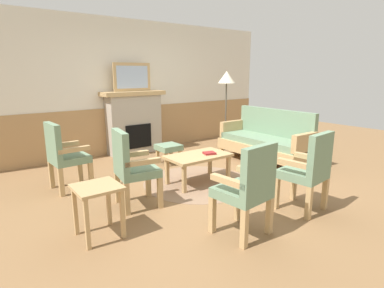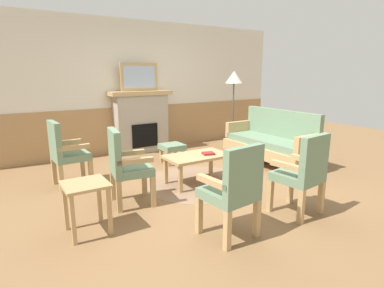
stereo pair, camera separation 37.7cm
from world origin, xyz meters
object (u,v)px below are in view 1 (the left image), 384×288
object	(u,v)px
coffee_table	(198,158)
floor_lamp_by_couch	(227,82)
armchair_near_fireplace	(132,165)
footstool	(169,149)
couch	(266,141)
side_table	(98,197)
framed_picture	(132,77)
armchair_front_center	(248,186)
armchair_by_window_left	(64,153)
book_on_table	(209,153)
armchair_front_left	(308,168)
fireplace	(134,122)

from	to	relation	value
coffee_table	floor_lamp_by_couch	bearing A→B (deg)	36.78
armchair_near_fireplace	footstool	bearing A→B (deg)	43.80
couch	side_table	distance (m)	3.62
framed_picture	armchair_front_center	size ratio (longest dim) A/B	0.82
floor_lamp_by_couch	armchair_by_window_left	bearing A→B (deg)	-172.68
book_on_table	footstool	world-z (taller)	book_on_table
couch	armchair_near_fireplace	distance (m)	2.94
armchair_front_left	armchair_front_center	distance (m)	1.02
footstool	armchair_near_fireplace	xyz separation A→B (m)	(-1.39, -1.33, 0.25)
framed_picture	coffee_table	distance (m)	2.54
armchair_by_window_left	book_on_table	bearing A→B (deg)	-27.61
armchair_front_left	side_table	bearing A→B (deg)	157.95
coffee_table	footstool	bearing A→B (deg)	80.21
book_on_table	fireplace	bearing A→B (deg)	92.16
armchair_front_left	footstool	bearing A→B (deg)	95.06
armchair_by_window_left	armchair_front_center	xyz separation A→B (m)	(1.11, -2.46, 0.00)
framed_picture	side_table	distance (m)	3.65
framed_picture	couch	xyz separation A→B (m)	(1.65, -2.10, -1.16)
framed_picture	fireplace	bearing A→B (deg)	-90.00
armchair_near_fireplace	side_table	size ratio (longest dim) A/B	1.78
book_on_table	floor_lamp_by_couch	world-z (taller)	floor_lamp_by_couch
coffee_table	couch	bearing A→B (deg)	4.95
armchair_front_left	coffee_table	bearing A→B (deg)	105.52
couch	floor_lamp_by_couch	world-z (taller)	floor_lamp_by_couch
side_table	floor_lamp_by_couch	size ratio (longest dim) A/B	0.33
footstool	floor_lamp_by_couch	world-z (taller)	floor_lamp_by_couch
framed_picture	coffee_table	bearing A→B (deg)	-91.82
coffee_table	side_table	distance (m)	1.92
side_table	armchair_near_fireplace	bearing A→B (deg)	37.62
armchair_front_left	armchair_front_center	size ratio (longest dim) A/B	1.00
armchair_near_fireplace	armchair_by_window_left	xyz separation A→B (m)	(-0.51, 1.09, 0.00)
coffee_table	footstool	world-z (taller)	coffee_table
book_on_table	floor_lamp_by_couch	distance (m)	2.39
couch	side_table	xyz separation A→B (m)	(-3.53, -0.81, 0.04)
armchair_near_fireplace	floor_lamp_by_couch	world-z (taller)	floor_lamp_by_couch
armchair_by_window_left	armchair_front_left	xyz separation A→B (m)	(2.14, -2.47, 0.00)
coffee_table	book_on_table	xyz separation A→B (m)	(0.16, -0.07, 0.07)
fireplace	footstool	bearing A→B (deg)	-83.59
framed_picture	armchair_front_left	distance (m)	3.97
coffee_table	book_on_table	bearing A→B (deg)	-23.90
book_on_table	couch	bearing A→B (deg)	7.99
book_on_table	armchair_by_window_left	bearing A→B (deg)	152.39
fireplace	armchair_by_window_left	world-z (taller)	fireplace
floor_lamp_by_couch	fireplace	bearing A→B (deg)	152.63
fireplace	book_on_table	bearing A→B (deg)	-87.84
couch	armchair_front_left	size ratio (longest dim) A/B	1.84
armchair_by_window_left	floor_lamp_by_couch	distance (m)	3.65
framed_picture	footstool	world-z (taller)	framed_picture
side_table	floor_lamp_by_couch	bearing A→B (deg)	29.17
armchair_by_window_left	floor_lamp_by_couch	size ratio (longest dim) A/B	0.58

